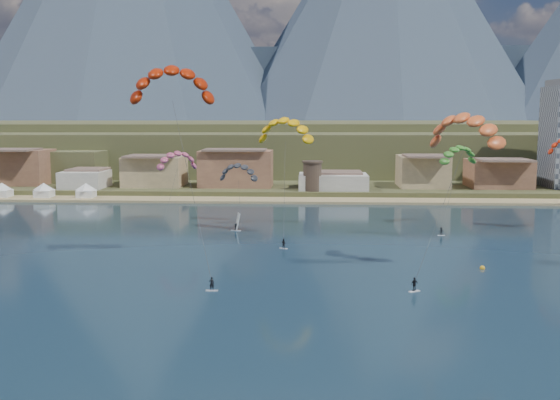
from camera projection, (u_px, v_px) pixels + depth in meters
name	position (u px, v px, depth m)	size (l,w,h in m)	color
ground	(266.00, 323.00, 74.97)	(2400.00, 2400.00, 0.00)	black
beach	(294.00, 200.00, 179.90)	(2200.00, 12.00, 0.90)	tan
land	(308.00, 139.00, 629.52)	(2200.00, 900.00, 4.00)	#4E482A
foothills	(351.00, 146.00, 302.86)	(940.00, 210.00, 18.00)	brown
mountain_ridge	(300.00, 19.00, 871.92)	(2060.00, 480.00, 400.00)	#2E3D4D
town	(163.00, 167.00, 196.80)	(400.00, 24.00, 12.00)	beige
watchtower	(312.00, 176.00, 186.78)	(5.82, 5.82, 8.60)	#47382D
beach_tents	(22.00, 186.00, 183.36)	(43.40, 6.40, 5.00)	white
kitesurfer_red	(172.00, 79.00, 99.49)	(15.84, 18.69, 33.71)	silver
kitesurfer_yellow	(285.00, 127.00, 125.76)	(12.38, 16.95, 25.11)	silver
kitesurfer_orange	(465.00, 125.00, 96.60)	(15.85, 18.46, 26.66)	silver
kitesurfer_green	(458.00, 153.00, 137.19)	(10.69, 14.83, 19.47)	silver
distant_kite_pink	(177.00, 157.00, 142.38)	(9.82, 7.91, 17.61)	#262626
distant_kite_dark	(238.00, 169.00, 143.11)	(9.40, 6.53, 15.13)	#262626
windsurfer	(236.00, 225.00, 134.10)	(2.14, 2.36, 3.66)	silver
buoy	(482.00, 268.00, 101.03)	(0.79, 0.79, 0.79)	gold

